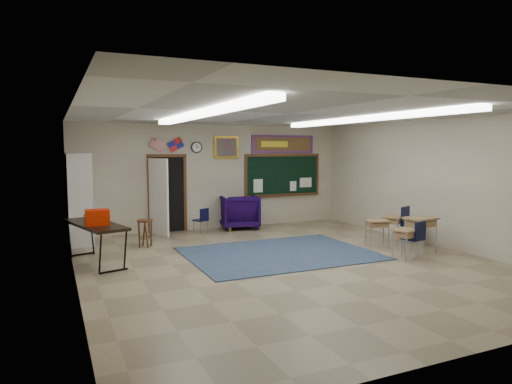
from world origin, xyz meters
name	(u,v)px	position (x,y,z in m)	size (l,w,h in m)	color
floor	(288,263)	(0.00, 0.00, 0.00)	(9.00, 9.00, 0.00)	gray
back_wall	(215,177)	(0.00, 4.50, 1.50)	(8.00, 0.04, 3.00)	#BFB89B
front_wall	(483,222)	(0.00, -4.50, 1.50)	(8.00, 0.04, 3.00)	#BFB89B
left_wall	(74,198)	(-4.00, 0.00, 1.50)	(0.04, 9.00, 3.00)	#BFB89B
right_wall	(438,183)	(4.00, 0.00, 1.50)	(0.04, 9.00, 3.00)	#BFB89B
ceiling	(289,114)	(0.00, 0.00, 3.00)	(8.00, 9.00, 0.04)	silver
area_rug	(279,253)	(0.20, 0.80, 0.01)	(4.00, 3.00, 0.02)	#334962
fluorescent_strips	(289,117)	(0.00, 0.00, 2.94)	(3.86, 6.00, 0.10)	white
doorway	(165,195)	(-1.50, 4.35, 1.06)	(1.10, 0.89, 2.16)	black
chalkboard	(283,176)	(2.20, 4.46, 1.46)	(2.55, 0.14, 1.30)	#512E17
bulletin_board	(283,144)	(2.20, 4.47, 2.45)	(2.10, 0.05, 0.55)	#AE150E
framed_art_print	(226,147)	(0.35, 4.47, 2.35)	(0.75, 0.05, 0.65)	olive
wall_clock	(197,147)	(-0.55, 4.47, 2.35)	(0.32, 0.05, 0.32)	black
wall_flags	(167,142)	(-1.40, 4.44, 2.48)	(1.16, 0.06, 0.70)	red
storage_cabinet	(80,199)	(-3.71, 3.85, 1.10)	(0.59, 1.25, 2.20)	silver
wingback_armchair	(239,212)	(0.61, 4.15, 0.49)	(1.04, 1.07, 0.98)	black
student_chair_reading	(201,221)	(-0.65, 3.84, 0.35)	(0.35, 0.35, 0.70)	black
student_chair_desk_a	(413,239)	(2.58, -0.72, 0.40)	(0.40, 0.40, 0.80)	black
student_chair_desk_b	(413,226)	(3.54, 0.30, 0.46)	(0.46, 0.46, 0.92)	black
student_desk_front_left	(377,232)	(2.64, 0.50, 0.35)	(0.62, 0.53, 0.64)	#996F47
student_desk_front_right	(393,228)	(3.27, 0.66, 0.38)	(0.70, 0.66, 0.67)	#996F47
student_desk_back_left	(406,242)	(2.38, -0.74, 0.36)	(0.62, 0.53, 0.64)	#996F47
student_desk_back_right	(420,233)	(3.11, -0.40, 0.45)	(0.71, 0.56, 0.80)	#996F47
folding_table	(96,241)	(-3.55, 1.58, 0.45)	(1.15, 2.08, 1.13)	black
wooden_stool	(145,233)	(-2.35, 2.74, 0.33)	(0.37, 0.37, 0.65)	#4C2A17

